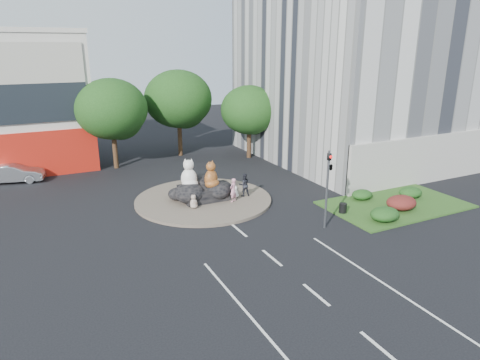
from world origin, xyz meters
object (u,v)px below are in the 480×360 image
Objects in this scene: pedestrian_dark at (244,185)px; litter_bin at (343,208)px; kitten_calico at (194,201)px; kitten_white at (235,191)px; parked_car at (14,173)px; cat_tabby at (211,174)px; pedestrian_pink at (233,190)px; cat_white at (189,174)px.

pedestrian_dark is 7.43m from litter_bin.
pedestrian_dark is at bearing 128.07° from litter_bin.
kitten_white is at bearing 48.59° from kitten_calico.
kitten_calico reaches higher than litter_bin.
litter_bin is (20.05, -17.96, -0.33)m from parked_car.
litter_bin is at bearing 138.28° from pedestrian_dark.
cat_tabby is 2.02× the size of kitten_calico.
cat_white is at bearing -63.50° from pedestrian_pink.
kitten_white is at bearing -157.18° from pedestrian_pink.
pedestrian_pink is 19.18m from parked_car.
parked_car is at bearing -27.87° from pedestrian_dark.
parked_car is 26.92m from litter_bin.
pedestrian_pink is at bearing -163.26° from kitten_white.
litter_bin is (4.57, -5.83, -0.62)m from pedestrian_dark.
pedestrian_dark is at bearing -40.80° from cat_tabby.
parked_car is at bearing 138.14° from litter_bin.
litter_bin is at bearing 6.93° from kitten_calico.
kitten_white is at bearing -115.25° from parked_car.
kitten_white is 1.35× the size of litter_bin.
cat_white is 2.48× the size of kitten_white.
kitten_calico is at bearing -76.40° from cat_white.
litter_bin is at bearing -14.50° from cat_white.
kitten_calico is at bearing 153.58° from kitten_white.
cat_white is at bearing 128.01° from cat_tabby.
parked_car is (-11.21, 12.82, 0.08)m from kitten_calico.
parked_car is (-13.00, 11.73, -1.33)m from cat_tabby.
parked_car is (-14.23, 12.86, -0.29)m from pedestrian_pink.
kitten_white is 0.52× the size of pedestrian_dark.
cat_white is 2.25m from kitten_calico.
cat_white is 1.28× the size of pedestrian_dark.
cat_tabby reaches higher than pedestrian_pink.
cat_white reaches higher than kitten_white.
kitten_white is at bearing 132.04° from litter_bin.
pedestrian_pink is at bearing -7.73° from cat_white.
cat_white reaches higher than kitten_calico.
cat_tabby is at bearing 138.51° from litter_bin.
cat_tabby is 1.17× the size of pedestrian_pink.
cat_white reaches higher than parked_car.
kitten_calico is at bearing -32.48° from pedestrian_pink.
cat_white is at bearing -120.07° from parked_car.
kitten_calico is 0.21× the size of parked_car.
cat_tabby reaches higher than pedestrian_dark.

